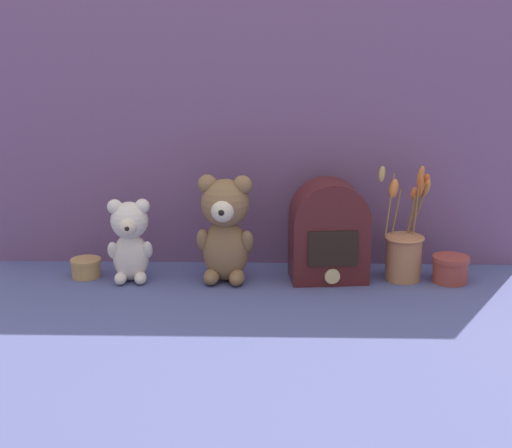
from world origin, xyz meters
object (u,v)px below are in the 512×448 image
teddy_bear_medium (130,239)px  vintage_radio (329,232)px  teddy_bear_large (225,227)px  decorative_tin_short (450,269)px  flower_vase (404,248)px  decorative_tin_tall (86,268)px

teddy_bear_medium → vintage_radio: bearing=2.9°
teddy_bear_large → teddy_bear_medium: bearing=-178.0°
teddy_bear_large → decorative_tin_short: size_ratio=2.95×
teddy_bear_medium → vintage_radio: size_ratio=0.83×
teddy_bear_medium → flower_vase: flower_vase is taller
teddy_bear_large → vintage_radio: size_ratio=1.06×
vintage_radio → decorative_tin_tall: (-0.67, 0.00, -0.11)m
teddy_bear_large → flower_vase: (0.49, 0.03, -0.07)m
decorative_tin_short → teddy_bear_medium: bearing=-179.1°
vintage_radio → teddy_bear_large: bearing=-176.2°
flower_vase → decorative_tin_tall: 0.88m
flower_vase → decorative_tin_tall: flower_vase is taller
teddy_bear_large → teddy_bear_medium: (-0.26, -0.01, -0.03)m
teddy_bear_medium → teddy_bear_large: bearing=2.0°
flower_vase → vintage_radio: 0.21m
flower_vase → decorative_tin_short: (0.12, -0.02, -0.05)m
flower_vase → decorative_tin_short: size_ratio=3.14×
teddy_bear_medium → flower_vase: (0.75, 0.03, -0.03)m
flower_vase → vintage_radio: (-0.21, -0.01, 0.05)m
teddy_bear_medium → decorative_tin_short: bearing=0.9°
vintage_radio → decorative_tin_short: 0.35m
vintage_radio → teddy_bear_medium: bearing=-177.1°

